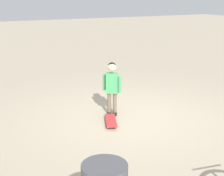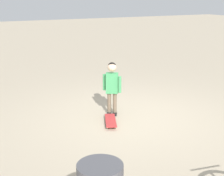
% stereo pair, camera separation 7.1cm
% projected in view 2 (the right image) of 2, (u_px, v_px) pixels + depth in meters
% --- Properties ---
extents(ground_plane, '(50.00, 50.00, 0.00)m').
position_uv_depth(ground_plane, '(132.00, 118.00, 6.43)').
color(ground_plane, tan).
extents(child_person, '(0.28, 0.35, 1.06)m').
position_uv_depth(child_person, '(112.00, 83.00, 6.44)').
color(child_person, brown).
rests_on(child_person, ground).
extents(skateboard, '(0.43, 0.68, 0.07)m').
position_uv_depth(skateboard, '(111.00, 121.00, 6.14)').
color(skateboard, '#B22D2D').
rests_on(skateboard, ground).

